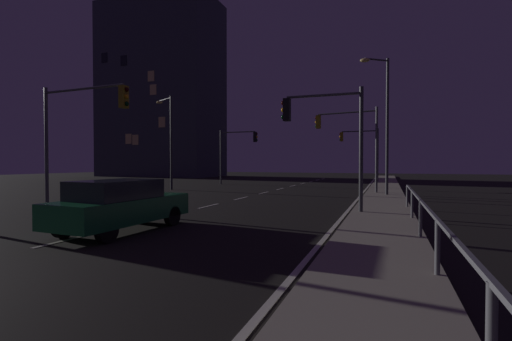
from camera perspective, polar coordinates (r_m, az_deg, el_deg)
The scene contains 14 objects.
ground_plane at distance 21.21m, azimuth -1.88°, elevation -4.42°, with size 112.00×112.00×0.00m, color black.
sidewalk_right at distance 19.61m, azimuth 20.01°, elevation -4.75°, with size 2.34×77.00×0.14m, color #9E937F.
lane_markings_center at distance 24.47m, azimuth 1.26°, elevation -3.65°, with size 0.14×50.00×0.01m.
lane_edge_line at distance 24.64m, azimuth 16.84°, elevation -3.67°, with size 0.14×53.00×0.01m.
car at distance 11.43m, azimuth -21.11°, elevation -5.19°, with size 1.97×4.46×1.57m.
traffic_light_mid_right at distance 24.97m, azimuth 14.89°, elevation 5.90°, with size 4.30×0.84×5.66m.
traffic_light_near_right at distance 17.98m, azimuth -26.80°, elevation 7.38°, with size 5.06×0.36×5.68m.
traffic_light_far_left at distance 37.43m, azimuth 16.68°, elevation 4.06°, with size 3.88×0.36×5.45m.
traffic_light_near_left at distance 34.20m, azimuth -3.19°, elevation 4.04°, with size 3.96×0.34×5.35m.
traffic_light_far_center at distance 14.79m, azimuth 11.04°, elevation 7.21°, with size 3.37×0.36×4.98m.
street_lamp_median at distance 23.05m, azimuth 20.04°, elevation 8.61°, with size 1.65×1.25×8.35m.
street_lamp_corner at distance 28.63m, azimuth -13.97°, elevation 5.92°, with size 2.16×1.26×7.34m.
barrier_fence at distance 8.58m, azimuth 26.09°, elevation -6.91°, with size 0.09×17.00×0.98m.
building_distant at distance 59.11m, azimuth -15.11°, elevation 12.40°, with size 18.34×9.75×27.19m.
Camera 1 is at (8.09, -2.00, 2.08)m, focal length 24.60 mm.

